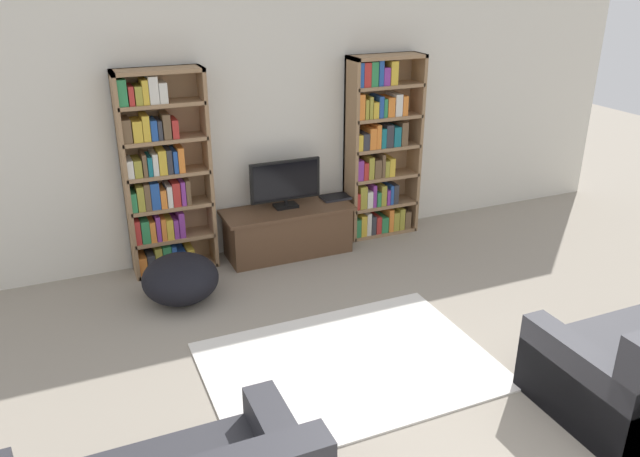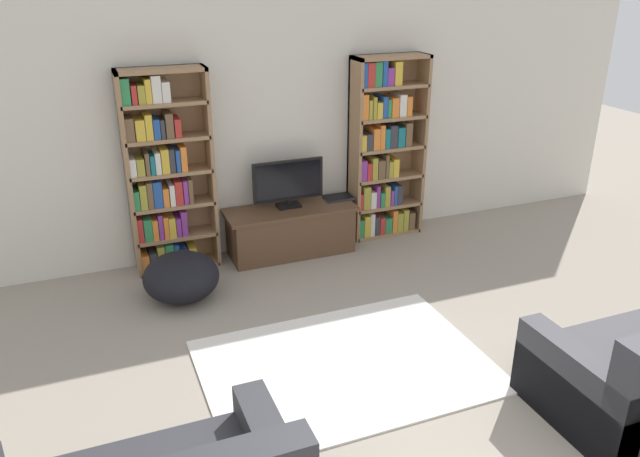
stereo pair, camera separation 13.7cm
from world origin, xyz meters
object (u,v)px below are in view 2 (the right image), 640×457
Objects in this scene: tv_stand at (291,230)px; laptop at (338,197)px; television at (288,183)px; beanbag_ottoman at (181,277)px; bookshelf_right at (383,151)px; bookshelf_left at (164,176)px.

tv_stand is 0.64m from laptop.
beanbag_ottoman is at bearing -153.89° from television.
bookshelf_right reaches higher than tv_stand.
bookshelf_right is 2.64× the size of television.
bookshelf_left reaches higher than television.
tv_stand is at bearing 24.31° from beanbag_ottoman.
beanbag_ottoman is (-0.03, -0.70, -0.75)m from bookshelf_left.
laptop is at bearing -1.65° from bookshelf_left.
bookshelf_left is 1.85m from laptop.
bookshelf_left is at bearing 87.73° from beanbag_ottoman.
laptop is (1.80, -0.05, -0.44)m from bookshelf_left.
bookshelf_left is 1.42m from tv_stand.
bookshelf_right is 0.70m from laptop.
television reaches higher than tv_stand.
bookshelf_right is at bearing 6.83° from tv_stand.
tv_stand reaches higher than beanbag_ottoman.
tv_stand is 4.49× the size of laptop.
television is 2.47× the size of laptop.
bookshelf_left is 2.34m from bookshelf_right.
bookshelf_left reaches higher than laptop.
beanbag_ottoman is at bearing -163.58° from bookshelf_right.
beanbag_ottoman is at bearing -92.27° from bookshelf_left.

